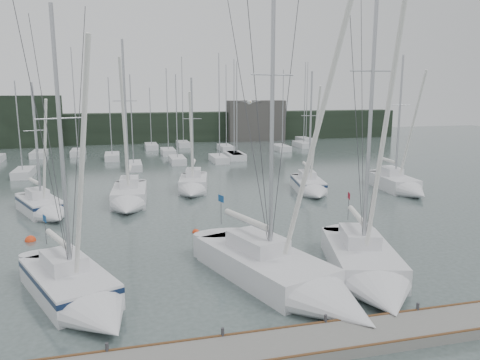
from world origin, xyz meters
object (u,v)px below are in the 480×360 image
at_px(sailboat_mid_a, 45,209).
at_px(buoy_c, 30,241).
at_px(sailboat_mid_b, 129,199).
at_px(sailboat_mid_d, 311,187).
at_px(buoy_a, 196,232).
at_px(sailboat_near_right, 370,273).
at_px(sailboat_near_left, 81,295).
at_px(sailboat_mid_c, 193,187).
at_px(sailboat_mid_e, 401,186).
at_px(sailboat_near_center, 295,282).

height_order(sailboat_mid_a, buoy_c, sailboat_mid_a).
bearing_deg(sailboat_mid_b, buoy_c, -126.45).
distance_m(sailboat_mid_d, buoy_a, 14.55).
xyz_separation_m(sailboat_near_right, sailboat_mid_a, (-16.64, 16.70, -0.04)).
distance_m(sailboat_near_left, sailboat_mid_d, 25.40).
height_order(sailboat_near_left, sailboat_mid_c, sailboat_near_left).
relative_size(sailboat_near_left, sailboat_mid_b, 0.98).
distance_m(sailboat_near_right, sailboat_mid_d, 19.45).
bearing_deg(sailboat_mid_d, buoy_a, -132.64).
bearing_deg(buoy_c, sailboat_mid_c, 42.53).
bearing_deg(sailboat_near_right, sailboat_mid_a, 150.63).
distance_m(sailboat_mid_e, buoy_a, 20.90).
height_order(sailboat_near_center, sailboat_mid_a, sailboat_near_center).
xyz_separation_m(sailboat_near_center, sailboat_mid_d, (8.77, 18.93, -0.04)).
bearing_deg(buoy_a, buoy_c, 175.14).
bearing_deg(sailboat_mid_d, sailboat_near_center, -104.34).
height_order(sailboat_mid_c, sailboat_mid_d, sailboat_mid_d).
xyz_separation_m(sailboat_near_center, sailboat_mid_c, (-1.28, 21.72, -0.02)).
xyz_separation_m(sailboat_near_center, sailboat_mid_a, (-12.81, 16.82, -0.04)).
bearing_deg(sailboat_mid_a, sailboat_near_left, -101.49).
bearing_deg(sailboat_near_center, sailboat_mid_c, 74.65).
xyz_separation_m(sailboat_mid_d, buoy_c, (-21.67, -7.87, -0.55)).
bearing_deg(sailboat_mid_d, sailboat_mid_c, 174.98).
distance_m(sailboat_near_right, sailboat_mid_a, 23.57).
xyz_separation_m(sailboat_mid_d, sailboat_mid_e, (7.98, -1.56, 0.04)).
height_order(sailboat_near_left, buoy_a, sailboat_near_left).
height_order(sailboat_mid_a, sailboat_mid_c, sailboat_mid_c).
height_order(sailboat_near_center, sailboat_mid_b, sailboat_near_center).
relative_size(sailboat_mid_a, sailboat_mid_b, 0.75).
xyz_separation_m(buoy_a, buoy_c, (-10.03, 0.85, 0.00)).
xyz_separation_m(sailboat_near_left, buoy_c, (-3.68, 10.07, -0.57)).
distance_m(sailboat_mid_c, sailboat_mid_d, 10.43).
distance_m(sailboat_mid_d, buoy_c, 23.06).
height_order(sailboat_near_center, sailboat_mid_e, sailboat_near_center).
distance_m(sailboat_mid_a, sailboat_mid_c, 12.53).
height_order(sailboat_mid_a, buoy_a, sailboat_mid_a).
height_order(sailboat_near_center, buoy_a, sailboat_near_center).
bearing_deg(sailboat_near_left, sailboat_mid_a, 79.59).
bearing_deg(sailboat_mid_d, sailboat_near_left, -124.56).
xyz_separation_m(sailboat_mid_c, sailboat_mid_d, (10.05, -2.79, -0.03)).
bearing_deg(sailboat_near_center, sailboat_mid_b, 92.19).
bearing_deg(sailboat_mid_c, buoy_a, -86.19).
bearing_deg(buoy_c, sailboat_near_center, -40.62).
height_order(sailboat_near_right, sailboat_mid_e, sailboat_near_right).
bearing_deg(sailboat_mid_a, sailboat_mid_c, -1.25).
relative_size(sailboat_near_right, sailboat_mid_d, 1.48).
bearing_deg(buoy_a, sailboat_near_right, -56.43).
bearing_deg(buoy_c, sailboat_mid_a, 89.15).
height_order(sailboat_mid_a, sailboat_mid_b, sailboat_mid_b).
height_order(sailboat_mid_b, buoy_a, sailboat_mid_b).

